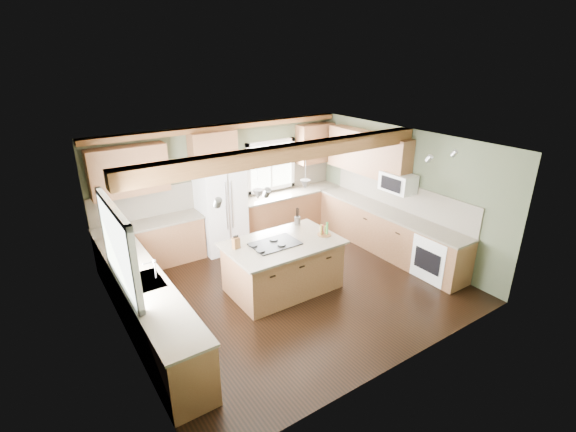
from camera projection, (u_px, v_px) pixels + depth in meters
floor at (290, 287)px, 7.59m from camera, size 5.60×5.60×0.00m
ceiling at (290, 145)px, 6.62m from camera, size 5.60×5.60×0.00m
wall_back at (225, 184)px, 9.03m from camera, size 5.60×0.00×5.60m
wall_left at (119, 265)px, 5.65m from camera, size 0.00×5.00×5.00m
wall_right at (402, 192)px, 8.55m from camera, size 0.00×5.00×5.00m
ceiling_beam at (289, 153)px, 6.69m from camera, size 5.55×0.26×0.26m
soffit_trim at (224, 127)px, 8.49m from camera, size 5.55×0.20×0.10m
backsplash_back at (226, 188)px, 9.05m from camera, size 5.58×0.03×0.58m
backsplash_right at (400, 195)px, 8.62m from camera, size 0.03×3.70×0.58m
base_cab_back_left at (152, 245)px, 8.19m from camera, size 2.02×0.60×0.88m
counter_back_left at (149, 224)px, 8.02m from camera, size 2.06×0.64×0.04m
base_cab_back_right at (290, 211)px, 9.89m from camera, size 2.62×0.60×0.88m
counter_back_right at (290, 193)px, 9.72m from camera, size 2.66×0.64×0.04m
base_cab_left at (148, 309)px, 6.17m from camera, size 0.60×3.70×0.88m
counter_left at (144, 282)px, 6.00m from camera, size 0.64×3.74×0.04m
base_cab_right at (387, 232)px, 8.75m from camera, size 0.60×3.70×0.88m
counter_right at (389, 212)px, 8.58m from camera, size 0.64×3.74×0.04m
upper_cab_back_left at (129, 171)px, 7.62m from camera, size 1.40×0.35×0.90m
upper_cab_over_fridge at (213, 149)px, 8.42m from camera, size 0.96×0.35×0.70m
upper_cab_right at (368, 153)px, 8.91m from camera, size 0.35×2.20×0.90m
upper_cab_back_corner at (315, 143)px, 9.84m from camera, size 0.90×0.35×0.90m
window_left at (117, 247)px, 5.61m from camera, size 0.04×1.60×1.05m
window_back at (270, 165)px, 9.51m from camera, size 1.10×0.04×1.00m
sink at (144, 282)px, 5.99m from camera, size 0.50×0.65×0.03m
faucet at (155, 270)px, 6.03m from camera, size 0.02×0.02×0.28m
dishwasher at (180, 360)px, 5.17m from camera, size 0.60×0.60×0.84m
oven at (438, 257)px, 7.75m from camera, size 0.60×0.72×0.84m
microwave at (398, 182)px, 8.31m from camera, size 0.40×0.70×0.38m
pendant_left at (258, 194)px, 6.60m from camera, size 0.18×0.18×0.16m
pendant_right at (305, 185)px, 7.08m from camera, size 0.18×0.18×0.16m
refrigerator at (221, 209)px, 8.73m from camera, size 0.90×0.74×1.80m
island at (283, 267)px, 7.38m from camera, size 1.86×1.14×0.88m
island_top at (283, 243)px, 7.21m from camera, size 1.98×1.26×0.04m
cooktop at (275, 244)px, 7.12m from camera, size 0.81×0.54×0.02m
knife_block at (236, 243)px, 6.94m from camera, size 0.13×0.10×0.19m
utensil_crock at (298, 221)px, 7.90m from camera, size 0.13×0.13×0.15m
bottle_tray at (324, 229)px, 7.44m from camera, size 0.26×0.26×0.23m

